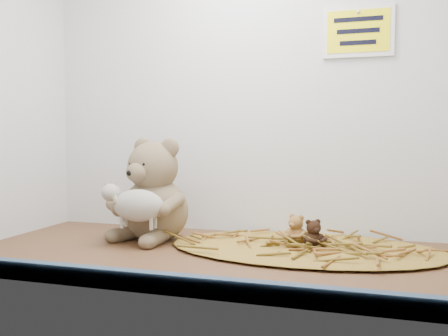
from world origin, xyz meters
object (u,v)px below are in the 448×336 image
(main_teddy, at_px, (155,189))
(mini_teddy_tan, at_px, (296,228))
(mini_teddy_brown, at_px, (313,233))
(toy_lamb, at_px, (138,206))

(main_teddy, xyz_separation_m, mini_teddy_tan, (0.38, 0.00, -0.09))
(mini_teddy_tan, bearing_deg, main_teddy, -153.53)
(mini_teddy_brown, bearing_deg, main_teddy, 140.27)
(main_teddy, height_order, toy_lamb, main_teddy)
(toy_lamb, height_order, mini_teddy_brown, toy_lamb)
(toy_lamb, bearing_deg, main_teddy, 90.00)
(mini_teddy_tan, relative_size, mini_teddy_brown, 1.06)
(main_teddy, bearing_deg, mini_teddy_brown, 14.25)
(main_teddy, height_order, mini_teddy_tan, main_teddy)
(toy_lamb, distance_m, mini_teddy_brown, 0.43)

